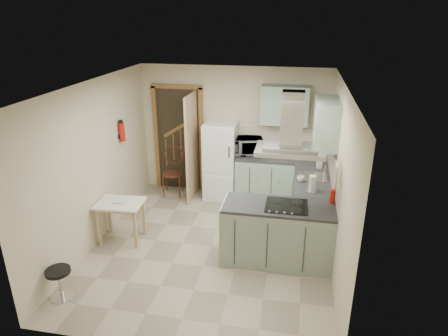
% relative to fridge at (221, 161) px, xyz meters
% --- Properties ---
extents(floor, '(4.20, 4.20, 0.00)m').
position_rel_fridge_xyz_m(floor, '(0.20, -1.80, -0.75)').
color(floor, tan).
rests_on(floor, ground).
extents(ceiling, '(4.20, 4.20, 0.00)m').
position_rel_fridge_xyz_m(ceiling, '(0.20, -1.80, 1.75)').
color(ceiling, silver).
rests_on(ceiling, back_wall).
extents(back_wall, '(3.60, 0.00, 3.60)m').
position_rel_fridge_xyz_m(back_wall, '(0.20, 0.30, 0.50)').
color(back_wall, beige).
rests_on(back_wall, floor).
extents(left_wall, '(0.00, 4.20, 4.20)m').
position_rel_fridge_xyz_m(left_wall, '(-1.60, -1.80, 0.50)').
color(left_wall, beige).
rests_on(left_wall, floor).
extents(right_wall, '(0.00, 4.20, 4.20)m').
position_rel_fridge_xyz_m(right_wall, '(2.00, -1.80, 0.50)').
color(right_wall, beige).
rests_on(right_wall, floor).
extents(doorway, '(1.10, 0.12, 2.10)m').
position_rel_fridge_xyz_m(doorway, '(-0.90, 0.27, 0.30)').
color(doorway, brown).
rests_on(doorway, floor).
extents(fridge, '(0.60, 0.60, 1.50)m').
position_rel_fridge_xyz_m(fridge, '(0.00, 0.00, 0.00)').
color(fridge, white).
rests_on(fridge, floor).
extents(counter_back, '(1.08, 0.60, 0.90)m').
position_rel_fridge_xyz_m(counter_back, '(0.86, 0.00, -0.30)').
color(counter_back, '#9EB2A0').
rests_on(counter_back, floor).
extents(counter_right, '(0.60, 1.95, 0.90)m').
position_rel_fridge_xyz_m(counter_right, '(1.70, -0.68, -0.30)').
color(counter_right, '#9EB2A0').
rests_on(counter_right, floor).
extents(splashback, '(1.68, 0.02, 0.50)m').
position_rel_fridge_xyz_m(splashback, '(1.16, 0.29, 0.40)').
color(splashback, beige).
rests_on(splashback, counter_back).
extents(wall_cabinet_back, '(0.85, 0.35, 0.70)m').
position_rel_fridge_xyz_m(wall_cabinet_back, '(1.15, 0.12, 1.10)').
color(wall_cabinet_back, '#9EB2A0').
rests_on(wall_cabinet_back, back_wall).
extents(wall_cabinet_right, '(0.35, 0.90, 0.70)m').
position_rel_fridge_xyz_m(wall_cabinet_right, '(1.82, -0.95, 1.10)').
color(wall_cabinet_right, '#9EB2A0').
rests_on(wall_cabinet_right, right_wall).
extents(peninsula, '(1.55, 0.65, 0.90)m').
position_rel_fridge_xyz_m(peninsula, '(1.22, -1.98, -0.30)').
color(peninsula, '#9EB2A0').
rests_on(peninsula, floor).
extents(hob, '(0.58, 0.50, 0.01)m').
position_rel_fridge_xyz_m(hob, '(1.32, -1.98, 0.16)').
color(hob, black).
rests_on(hob, peninsula).
extents(extractor_hood, '(0.90, 0.55, 0.10)m').
position_rel_fridge_xyz_m(extractor_hood, '(1.32, -1.98, 0.97)').
color(extractor_hood, silver).
rests_on(extractor_hood, ceiling).
extents(sink, '(0.45, 0.40, 0.01)m').
position_rel_fridge_xyz_m(sink, '(1.70, -0.85, 0.16)').
color(sink, silver).
rests_on(sink, counter_right).
extents(fire_extinguisher, '(0.10, 0.10, 0.32)m').
position_rel_fridge_xyz_m(fire_extinguisher, '(-1.54, -0.90, 0.75)').
color(fire_extinguisher, '#B2140F').
rests_on(fire_extinguisher, left_wall).
extents(drop_leaf_table, '(0.73, 0.56, 0.66)m').
position_rel_fridge_xyz_m(drop_leaf_table, '(-1.23, -1.87, -0.42)').
color(drop_leaf_table, tan).
rests_on(drop_leaf_table, floor).
extents(bentwood_chair, '(0.44, 0.44, 0.89)m').
position_rel_fridge_xyz_m(bentwood_chair, '(-0.95, -0.08, -0.31)').
color(bentwood_chair, '#52311B').
rests_on(bentwood_chair, floor).
extents(stool, '(0.33, 0.33, 0.42)m').
position_rel_fridge_xyz_m(stool, '(-1.42, -3.32, -0.54)').
color(stool, black).
rests_on(stool, floor).
extents(microwave, '(0.65, 0.51, 0.32)m').
position_rel_fridge_xyz_m(microwave, '(0.48, 0.07, 0.31)').
color(microwave, black).
rests_on(microwave, counter_back).
extents(kettle, '(0.19, 0.19, 0.25)m').
position_rel_fridge_xyz_m(kettle, '(1.19, 0.03, 0.27)').
color(kettle, white).
rests_on(kettle, counter_back).
extents(cereal_box, '(0.14, 0.24, 0.33)m').
position_rel_fridge_xyz_m(cereal_box, '(1.19, 0.13, 0.32)').
color(cereal_box, orange).
rests_on(cereal_box, counter_back).
extents(soap_bottle, '(0.10, 0.10, 0.18)m').
position_rel_fridge_xyz_m(soap_bottle, '(1.82, -0.42, 0.24)').
color(soap_bottle, silver).
rests_on(soap_bottle, counter_right).
extents(paper_towel, '(0.14, 0.14, 0.27)m').
position_rel_fridge_xyz_m(paper_towel, '(1.68, -1.43, 0.28)').
color(paper_towel, silver).
rests_on(paper_towel, counter_right).
extents(cup, '(0.14, 0.14, 0.09)m').
position_rel_fridge_xyz_m(cup, '(1.51, -1.07, 0.20)').
color(cup, silver).
rests_on(cup, counter_right).
extents(red_bottle, '(0.08, 0.08, 0.21)m').
position_rel_fridge_xyz_m(red_bottle, '(1.95, -1.77, 0.26)').
color(red_bottle, red).
rests_on(red_bottle, peninsula).
extents(book, '(0.18, 0.24, 0.10)m').
position_rel_fridge_xyz_m(book, '(-1.32, -1.81, -0.04)').
color(book, maroon).
rests_on(book, drop_leaf_table).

